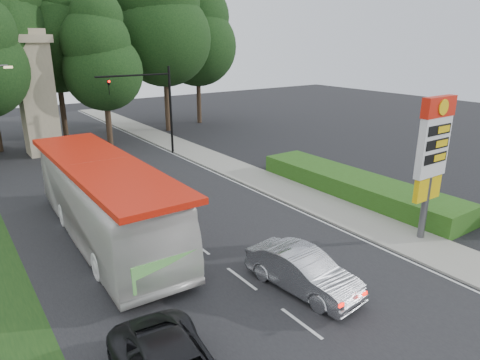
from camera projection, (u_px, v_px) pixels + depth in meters
ground at (312, 332)px, 14.12m from camera, size 120.00×120.00×0.00m
road_surface at (157, 216)px, 23.43m from camera, size 14.00×80.00×0.02m
sidewalk_right at (276, 186)px, 28.08m from camera, size 3.00×80.00×0.12m
hedge at (355, 186)px, 26.45m from camera, size 3.00×14.00×1.20m
gas_station_pylon at (433, 150)px, 19.33m from camera, size 2.10×0.45×6.85m
traffic_signal_mast at (155, 99)px, 34.41m from camera, size 6.10×0.35×7.20m
monument at (36, 93)px, 34.73m from camera, size 3.00×3.00×10.05m
tree_center_right at (51, 19)px, 38.41m from camera, size 9.24×9.24×18.15m
tree_east_near at (101, 35)px, 43.12m from camera, size 8.12×8.12×15.95m
tree_east_mid at (162, 17)px, 42.24m from camera, size 9.52×9.52×18.70m
tree_far_east at (197, 29)px, 46.84m from camera, size 8.68×8.68×17.05m
tree_monument_right at (102, 55)px, 36.45m from camera, size 6.72×6.72×13.20m
transit_bus at (104, 201)px, 20.25m from camera, size 3.70×13.87×3.84m
sedan_silver at (303, 271)px, 16.30m from camera, size 2.23×4.97×1.58m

